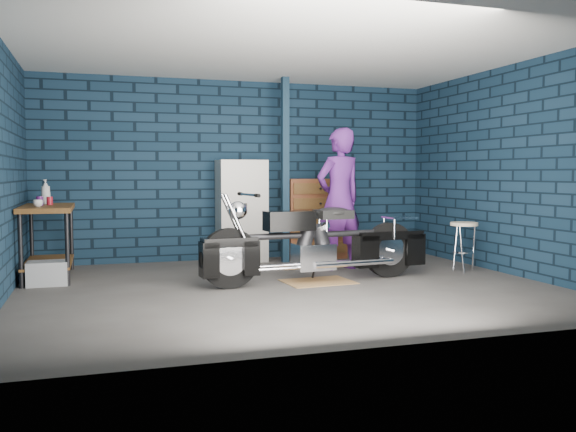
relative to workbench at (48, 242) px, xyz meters
name	(u,v)px	position (x,y,z in m)	size (l,w,h in m)	color
ground	(290,287)	(2.68, -1.50, -0.46)	(6.00, 6.00, 0.00)	#484643
room_walls	(276,124)	(2.68, -0.94, 1.45)	(6.02, 5.01, 2.71)	#0F2334
support_post	(285,170)	(3.23, 0.45, 0.90)	(0.10, 0.10, 2.70)	#13293B
workbench	(48,242)	(0.00, 0.00, 0.00)	(0.60, 1.40, 0.91)	brown
drip_mat	(318,282)	(3.11, -1.26, -0.45)	(0.81, 0.61, 0.01)	brown
motorcycle	(318,237)	(3.11, -1.26, 0.09)	(2.46, 0.67, 1.09)	black
person	(339,199)	(3.73, -0.42, 0.50)	(0.70, 0.46, 1.92)	#521E71
storage_bin	(48,273)	(0.02, -0.50, -0.31)	(0.45, 0.32, 0.28)	#969A9F
locker	(242,211)	(2.64, 0.73, 0.30)	(0.70, 0.50, 1.50)	beige
tool_chest	(315,219)	(3.79, 0.73, 0.16)	(0.92, 0.51, 1.22)	brown
shop_stool	(464,247)	(5.24, -1.10, -0.13)	(0.36, 0.36, 0.66)	beige
cup_a	(38,203)	(-0.08, -0.32, 0.50)	(0.11, 0.11, 0.09)	beige
mug_purple	(40,201)	(-0.09, 0.01, 0.51)	(0.08, 0.08, 0.11)	#501965
mug_red	(50,201)	(0.02, 0.13, 0.51)	(0.08, 0.08, 0.10)	#A51624
bottle	(46,192)	(-0.04, 0.41, 0.62)	(0.12, 0.12, 0.32)	#969A9F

